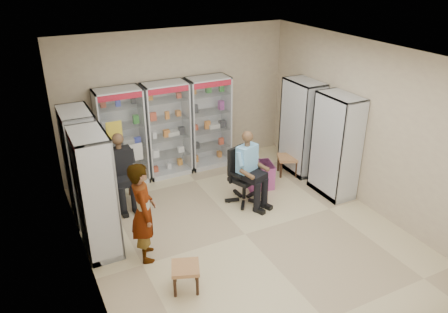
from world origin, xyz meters
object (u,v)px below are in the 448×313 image
cabinet_right_near (336,146)px  cabinet_left_near (96,194)px  cabinet_left_far (82,166)px  cabinet_back_mid (167,130)px  woven_stool_a (287,165)px  cabinet_back_right (209,123)px  cabinet_right_far (301,127)px  wooden_chair (121,180)px  seated_shopkeeper (246,170)px  standing_man (143,212)px  cabinet_back_left (122,138)px  woven_stool_b (186,277)px  pink_trunk (259,175)px  office_chair (244,176)px

cabinet_right_near → cabinet_left_near: 4.46m
cabinet_left_far → cabinet_left_near: 1.10m
cabinet_back_mid → cabinet_left_near: 2.77m
woven_stool_a → cabinet_back_right: bearing=137.8°
cabinet_back_mid → cabinet_right_far: 2.82m
cabinet_back_right → wooden_chair: cabinet_back_right is taller
cabinet_right_near → seated_shopkeeper: cabinet_right_near is taller
cabinet_back_right → cabinet_left_far: 2.98m
cabinet_right_far → standing_man: size_ratio=1.24×
cabinet_back_right → woven_stool_a: cabinet_back_right is taller
cabinet_back_left → cabinet_left_far: bearing=-135.0°
woven_stool_b → seated_shopkeeper: bearing=41.6°
wooden_chair → seated_shopkeeper: (2.07, -1.07, 0.21)m
woven_stool_a → cabinet_back_mid: bearing=152.3°
cabinet_right_near → cabinet_left_far: size_ratio=1.00×
cabinet_back_left → wooden_chair: bearing=-108.9°
cabinet_left_near → woven_stool_b: 1.87m
cabinet_back_left → woven_stool_b: bearing=-91.4°
cabinet_right_near → seated_shopkeeper: (-1.71, 0.43, -0.32)m
cabinet_back_left → seated_shopkeeper: 2.58m
pink_trunk → cabinet_back_mid: bearing=136.3°
cabinet_back_left → cabinet_back_mid: (0.95, 0.00, 0.00)m
cabinet_left_far → standing_man: (0.57, -1.62, -0.19)m
standing_man → cabinet_right_near: bearing=-74.1°
cabinet_left_near → office_chair: size_ratio=1.86×
cabinet_right_far → standing_man: (-3.89, -1.42, -0.19)m
seated_shopkeeper → woven_stool_b: (-1.91, -1.69, -0.49)m
cabinet_back_right → cabinet_right_near: same height
pink_trunk → standing_man: bearing=-156.8°
cabinet_back_mid → pink_trunk: cabinet_back_mid is taller
cabinet_left_near → standing_man: cabinet_left_near is taller
cabinet_back_left → cabinet_back_right: 1.90m
cabinet_left_far → standing_man: bearing=19.4°
standing_man → cabinet_back_left: bearing=3.2°
wooden_chair → pink_trunk: (2.64, -0.64, -0.23)m
woven_stool_a → woven_stool_b: bearing=-144.8°
cabinet_left_far → seated_shopkeeper: 2.90m
cabinet_right_near → wooden_chair: size_ratio=2.13×
pink_trunk → woven_stool_a: pink_trunk is taller
cabinet_left_near → woven_stool_a: 4.29m
cabinet_back_right → cabinet_right_far: same height
cabinet_left_near → cabinet_back_left: bearing=155.4°
cabinet_left_far → woven_stool_b: (0.84, -2.57, -0.81)m
cabinet_back_left → cabinet_right_far: 3.71m
cabinet_back_left → cabinet_right_near: (3.53, -2.23, 0.00)m
woven_stool_b → pink_trunk: bearing=40.6°
cabinet_right_far → cabinet_left_far: same height
wooden_chair → woven_stool_b: wooden_chair is taller
cabinet_left_near → seated_shopkeeper: bearing=94.7°
wooden_chair → office_chair: (2.07, -1.02, 0.07)m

